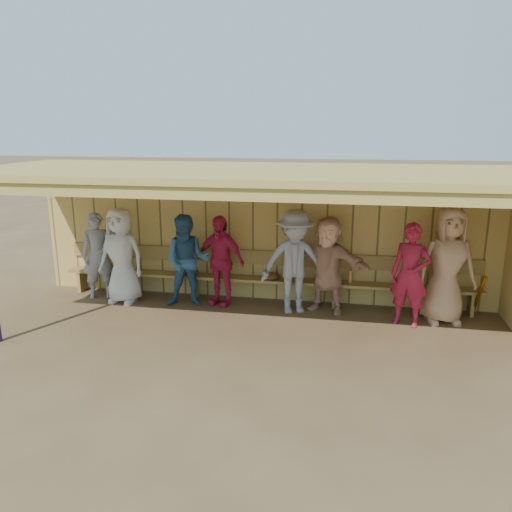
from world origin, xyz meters
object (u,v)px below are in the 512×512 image
(player_c, at_px, (187,261))
(player_e, at_px, (295,262))
(player_b, at_px, (121,256))
(player_a, at_px, (98,255))
(bench, at_px, (264,273))
(player_f, at_px, (327,265))
(player_g, at_px, (410,275))
(player_h, at_px, (447,266))
(player_d, at_px, (220,261))

(player_c, relative_size, player_e, 0.92)
(player_b, height_order, player_c, player_b)
(player_a, distance_m, bench, 3.10)
(player_f, distance_m, bench, 1.24)
(player_c, distance_m, player_g, 3.78)
(player_f, height_order, player_g, player_g)
(player_e, relative_size, player_h, 0.94)
(player_d, relative_size, player_h, 0.85)
(player_b, distance_m, player_e, 3.13)
(player_c, height_order, player_d, player_c)
(player_c, bearing_deg, player_b, 172.33)
(player_c, height_order, player_g, player_g)
(player_b, xyz_separation_m, player_c, (1.23, 0.03, -0.05))
(player_a, height_order, player_d, player_d)
(player_a, xyz_separation_m, player_f, (4.23, 0.03, 0.03))
(player_b, bearing_deg, player_a, 167.50)
(player_c, distance_m, player_f, 2.45)
(player_e, xyz_separation_m, player_g, (1.87, -0.24, -0.06))
(player_d, bearing_deg, player_h, 15.26)
(player_c, xyz_separation_m, player_e, (1.90, 0.03, 0.07))
(player_b, distance_m, player_c, 1.23)
(player_g, height_order, bench, player_g)
(player_a, relative_size, player_g, 0.96)
(player_f, height_order, bench, player_f)
(player_d, relative_size, player_f, 0.98)
(bench, bearing_deg, player_e, -36.49)
(player_a, bearing_deg, player_c, -28.72)
(player_e, bearing_deg, player_f, -3.67)
(player_b, height_order, player_d, player_b)
(player_g, xyz_separation_m, bench, (-2.48, 0.70, -0.31))
(player_f, bearing_deg, player_g, 0.90)
(player_a, height_order, player_h, player_h)
(player_h, bearing_deg, player_a, 168.10)
(player_f, bearing_deg, bench, -177.38)
(player_a, distance_m, player_h, 6.14)
(player_c, bearing_deg, bench, 11.65)
(player_h, bearing_deg, bench, 160.68)
(player_b, xyz_separation_m, player_h, (5.59, 0.05, 0.08))
(player_h, bearing_deg, player_d, 166.99)
(player_c, bearing_deg, player_g, -12.19)
(player_a, distance_m, player_d, 2.33)
(player_g, bearing_deg, player_e, -168.07)
(player_b, bearing_deg, player_e, 6.67)
(player_b, xyz_separation_m, player_e, (3.13, 0.06, 0.02))
(player_g, bearing_deg, bench, -176.29)
(player_a, height_order, player_b, player_b)
(player_d, relative_size, bench, 0.21)
(player_d, relative_size, player_g, 0.97)
(player_e, height_order, player_g, player_e)
(player_d, bearing_deg, player_f, 17.79)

